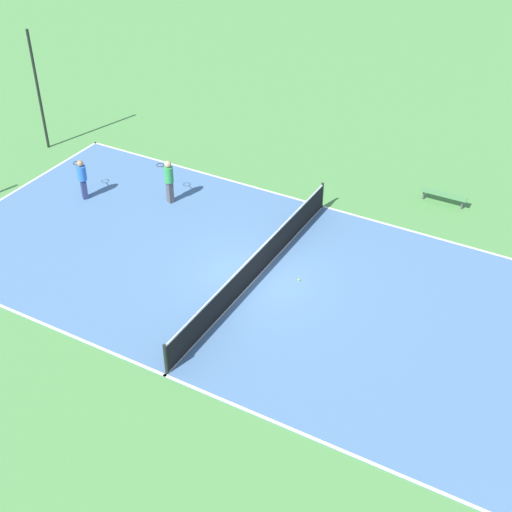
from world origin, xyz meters
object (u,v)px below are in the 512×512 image
at_px(player_near_blue, 82,177).
at_px(player_far_green, 169,178).
at_px(tennis_net, 256,264).
at_px(fence_post_back_right, 38,91).
at_px(tennis_ball_midcourt, 299,280).
at_px(bench, 443,195).

distance_m(player_near_blue, player_far_green, 3.42).
relative_size(tennis_net, fence_post_back_right, 1.98).
height_order(player_far_green, fence_post_back_right, fence_post_back_right).
relative_size(player_far_green, tennis_ball_midcourt, 26.22).
bearing_deg(player_near_blue, tennis_net, -154.40).
relative_size(tennis_net, bench, 5.69).
xyz_separation_m(tennis_net, player_near_blue, (1.27, 8.45, 0.41)).
distance_m(tennis_ball_midcourt, fence_post_back_right, 14.83).
bearing_deg(player_near_blue, bench, -118.33).
bearing_deg(bench, tennis_ball_midcourt, 69.77).
height_order(player_far_green, tennis_ball_midcourt, player_far_green).
bearing_deg(tennis_net, player_far_green, 63.33).
bearing_deg(bench, player_far_green, 28.49).
relative_size(player_far_green, fence_post_back_right, 0.34).
relative_size(bench, tennis_ball_midcourt, 27.03).
xyz_separation_m(player_near_blue, fence_post_back_right, (2.69, 4.41, 1.67)).
distance_m(player_near_blue, fence_post_back_right, 5.43).
relative_size(player_near_blue, fence_post_back_right, 0.31).
bearing_deg(tennis_ball_midcourt, tennis_net, 111.87).
bearing_deg(player_near_blue, fence_post_back_right, 2.77).
relative_size(tennis_net, player_far_green, 5.87).
bearing_deg(fence_post_back_right, player_far_green, -99.67).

